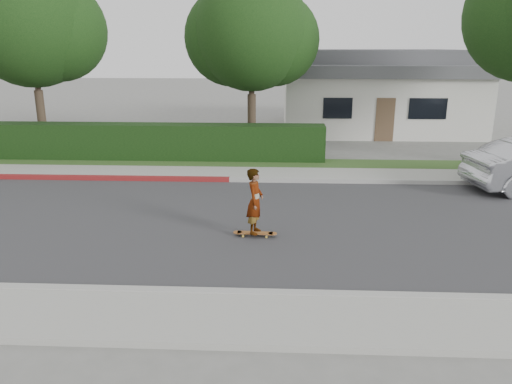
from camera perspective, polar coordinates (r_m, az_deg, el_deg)
ground at (r=13.50m, az=-9.00°, el=-3.34°), size 120.00×120.00×0.00m
road at (r=13.50m, az=-9.00°, el=-3.32°), size 60.00×8.00×0.01m
curb_near at (r=9.82m, az=-13.80°, el=-11.00°), size 60.00×0.20×0.15m
sidewalk_near at (r=9.08m, az=-15.40°, el=-13.65°), size 60.00×1.60×0.12m
curb_far at (r=17.33m, az=-6.34°, el=1.46°), size 60.00×0.20×0.15m
curb_red_section at (r=18.77m, az=-21.61°, el=1.56°), size 12.00×0.21×0.15m
sidewalk_far at (r=18.19m, az=-5.91°, el=2.15°), size 60.00×1.60×0.12m
planting_strip at (r=19.73m, az=-5.23°, el=3.26°), size 60.00×1.60×0.10m
hedge at (r=20.79m, az=-13.32°, el=5.53°), size 15.00×1.00×1.50m
tree_left at (r=23.47m, az=-24.19°, el=16.88°), size 5.99×5.21×8.00m
tree_center at (r=21.66m, az=-0.53°, el=17.44°), size 5.66×4.84×7.44m
house at (r=29.02m, az=13.48°, el=11.19°), size 10.60×8.60×4.30m
skateboard at (r=12.26m, az=-0.11°, el=-4.72°), size 1.08×0.26×0.10m
skateboarder at (r=11.99m, az=-0.11°, el=-1.06°), size 0.48×0.65×1.61m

